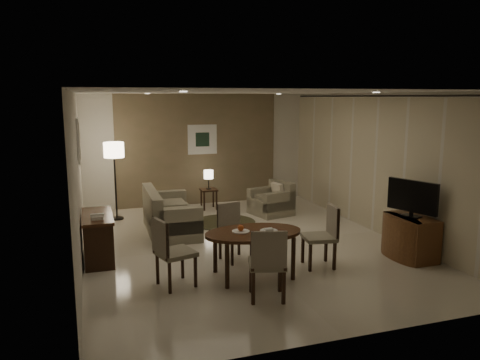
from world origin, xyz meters
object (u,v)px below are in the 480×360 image
object	(u,v)px
chair_near	(267,263)
armchair	(271,199)
tv_cabinet	(411,237)
floor_lamp	(115,181)
side_table	(209,199)
sofa	(171,211)
chair_right	(319,237)
chair_left	(176,252)
console_desk	(98,237)
chair_far	(236,233)
dining_table	(253,254)

from	to	relation	value
chair_near	armchair	world-z (taller)	chair_near
tv_cabinet	floor_lamp	world-z (taller)	floor_lamp
floor_lamp	side_table	bearing A→B (deg)	7.99
chair_near	floor_lamp	distance (m)	5.08
sofa	side_table	xyz separation A→B (m)	(1.19, 1.64, -0.18)
chair_right	armchair	distance (m)	3.35
chair_near	armchair	bearing A→B (deg)	-96.65
chair_right	floor_lamp	distance (m)	4.87
tv_cabinet	sofa	world-z (taller)	sofa
chair_right	side_table	xyz separation A→B (m)	(-0.67, 4.25, -0.24)
tv_cabinet	chair_left	distance (m)	3.89
chair_left	chair_right	xyz separation A→B (m)	(2.25, 0.07, -0.01)
chair_right	sofa	bearing A→B (deg)	-135.74
console_desk	tv_cabinet	world-z (taller)	console_desk
chair_far	dining_table	bearing A→B (deg)	-102.18
chair_left	floor_lamp	distance (m)	4.07
dining_table	chair_left	xyz separation A→B (m)	(-1.15, -0.00, 0.15)
floor_lamp	sofa	bearing A→B (deg)	-54.65
chair_far	chair_left	xyz separation A→B (m)	(-1.11, -0.74, 0.03)
console_desk	chair_right	distance (m)	3.54
chair_near	sofa	world-z (taller)	chair_near
console_desk	tv_cabinet	size ratio (longest dim) A/B	1.33
dining_table	chair_near	size ratio (longest dim) A/B	1.48
chair_right	armchair	size ratio (longest dim) A/B	1.18
chair_right	floor_lamp	xyz separation A→B (m)	(-2.82, 3.95, 0.36)
chair_left	sofa	xyz separation A→B (m)	(0.39, 2.67, -0.07)
tv_cabinet	dining_table	xyz separation A→B (m)	(-2.73, 0.05, -0.01)
dining_table	side_table	xyz separation A→B (m)	(0.43, 4.32, -0.10)
console_desk	chair_right	size ratio (longest dim) A/B	1.24
console_desk	tv_cabinet	bearing A→B (deg)	-17.05
console_desk	armchair	distance (m)	4.24
chair_far	chair_right	bearing A→B (deg)	-45.88
sofa	armchair	size ratio (longest dim) A/B	2.20
tv_cabinet	armchair	xyz separation A→B (m)	(-1.11, 3.41, 0.01)
armchair	floor_lamp	xyz separation A→B (m)	(-3.34, 0.65, 0.47)
tv_cabinet	chair_right	size ratio (longest dim) A/B	0.93
chair_near	side_table	bearing A→B (deg)	-79.97
chair_far	chair_near	bearing A→B (deg)	-107.19
tv_cabinet	side_table	distance (m)	4.94
dining_table	side_table	distance (m)	4.34
console_desk	sofa	world-z (taller)	sofa
chair_left	armchair	xyz separation A→B (m)	(2.78, 3.37, -0.13)
console_desk	floor_lamp	xyz separation A→B (m)	(0.44, 2.56, 0.46)
chair_far	floor_lamp	distance (m)	3.70
chair_right	armchair	xyz separation A→B (m)	(0.52, 3.30, -0.12)
side_table	floor_lamp	size ratio (longest dim) A/B	0.29
dining_table	floor_lamp	distance (m)	4.40
dining_table	floor_lamp	world-z (taller)	floor_lamp
dining_table	side_table	world-z (taller)	dining_table
armchair	side_table	world-z (taller)	armchair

